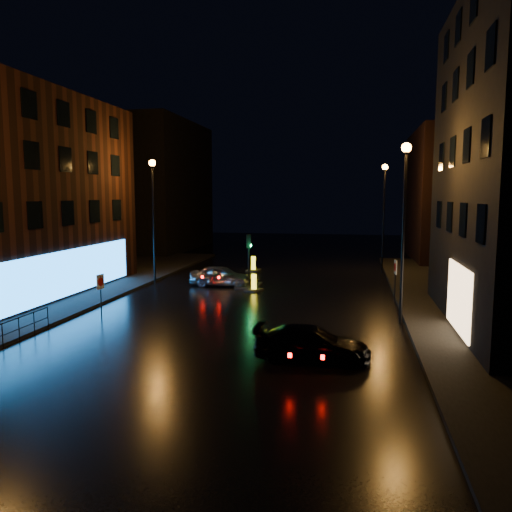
% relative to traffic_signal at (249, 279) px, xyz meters
% --- Properties ---
extents(ground, '(120.00, 120.00, 0.00)m').
position_rel_traffic_signal_xyz_m(ground, '(1.20, -14.00, -0.50)').
color(ground, black).
rests_on(ground, ground).
extents(pavement_left, '(12.00, 44.00, 0.15)m').
position_rel_traffic_signal_xyz_m(pavement_left, '(-12.80, -6.00, -0.43)').
color(pavement_left, black).
rests_on(pavement_left, ground).
extents(building_far_left, '(8.00, 16.00, 14.00)m').
position_rel_traffic_signal_xyz_m(building_far_left, '(-14.80, 21.00, 6.50)').
color(building_far_left, black).
rests_on(building_far_left, ground).
extents(building_far_right, '(8.00, 14.00, 12.00)m').
position_rel_traffic_signal_xyz_m(building_far_right, '(16.20, 18.00, 5.50)').
color(building_far_right, black).
rests_on(building_far_right, ground).
extents(street_lamp_lfar, '(0.44, 0.44, 8.37)m').
position_rel_traffic_signal_xyz_m(street_lamp_lfar, '(-6.60, -0.00, 5.06)').
color(street_lamp_lfar, black).
rests_on(street_lamp_lfar, ground).
extents(street_lamp_rnear, '(0.44, 0.44, 8.37)m').
position_rel_traffic_signal_xyz_m(street_lamp_rnear, '(9.00, -8.00, 5.06)').
color(street_lamp_rnear, black).
rests_on(street_lamp_rnear, ground).
extents(street_lamp_rfar, '(0.44, 0.44, 8.37)m').
position_rel_traffic_signal_xyz_m(street_lamp_rfar, '(9.00, 8.00, 5.06)').
color(street_lamp_rfar, black).
rests_on(street_lamp_rfar, ground).
extents(traffic_signal, '(1.40, 2.40, 3.45)m').
position_rel_traffic_signal_xyz_m(traffic_signal, '(0.00, 0.00, 0.00)').
color(traffic_signal, black).
rests_on(traffic_signal, ground).
extents(guard_railing, '(0.05, 6.04, 1.00)m').
position_rel_traffic_signal_xyz_m(guard_railing, '(-6.80, -15.00, 0.24)').
color(guard_railing, black).
rests_on(guard_railing, ground).
extents(silver_hatchback, '(4.10, 1.75, 1.38)m').
position_rel_traffic_signal_xyz_m(silver_hatchback, '(-1.87, -0.20, 0.19)').
color(silver_hatchback, '#9EA0A5').
rests_on(silver_hatchback, ground).
extents(dark_sedan, '(4.30, 1.82, 1.24)m').
position_rel_traffic_signal_xyz_m(dark_sedan, '(5.33, -14.14, 0.12)').
color(dark_sedan, black).
rests_on(dark_sedan, ground).
extents(bollard_near, '(1.16, 1.40, 1.05)m').
position_rel_traffic_signal_xyz_m(bollard_near, '(0.63, -1.44, -0.27)').
color(bollard_near, black).
rests_on(bollard_near, ground).
extents(bollard_far, '(1.05, 1.44, 1.17)m').
position_rel_traffic_signal_xyz_m(bollard_far, '(-1.03, 6.68, -0.25)').
color(bollard_far, black).
rests_on(bollard_far, ground).
extents(road_sign_left, '(0.13, 0.53, 2.19)m').
position_rel_traffic_signal_xyz_m(road_sign_left, '(-5.30, -9.89, 1.14)').
color(road_sign_left, black).
rests_on(road_sign_left, ground).
extents(road_sign_right, '(0.12, 0.58, 2.40)m').
position_rel_traffic_signal_xyz_m(road_sign_right, '(9.10, -3.26, 1.30)').
color(road_sign_right, black).
rests_on(road_sign_right, ground).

